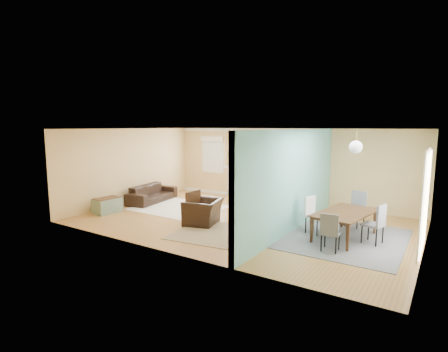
{
  "coord_description": "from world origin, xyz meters",
  "views": [
    {
      "loc": [
        4.83,
        -8.35,
        2.68
      ],
      "look_at": [
        -0.8,
        0.3,
        1.2
      ],
      "focal_mm": 28.0,
      "sensor_mm": 36.0,
      "label": 1
    }
  ],
  "objects_px": {
    "credenza": "(298,204)",
    "dining_table": "(346,225)",
    "eames_chair": "(203,212)",
    "sofa": "(152,193)",
    "green_chair": "(279,197)"
  },
  "relations": [
    {
      "from": "eames_chair",
      "to": "credenza",
      "type": "bearing_deg",
      "value": 119.93
    },
    {
      "from": "credenza",
      "to": "dining_table",
      "type": "height_order",
      "value": "credenza"
    },
    {
      "from": "credenza",
      "to": "dining_table",
      "type": "distance_m",
      "value": 2.06
    },
    {
      "from": "sofa",
      "to": "eames_chair",
      "type": "height_order",
      "value": "eames_chair"
    },
    {
      "from": "credenza",
      "to": "dining_table",
      "type": "relative_size",
      "value": 0.89
    },
    {
      "from": "green_chair",
      "to": "dining_table",
      "type": "relative_size",
      "value": 0.43
    },
    {
      "from": "credenza",
      "to": "dining_table",
      "type": "bearing_deg",
      "value": -35.94
    },
    {
      "from": "sofa",
      "to": "dining_table",
      "type": "relative_size",
      "value": 1.12
    },
    {
      "from": "sofa",
      "to": "credenza",
      "type": "distance_m",
      "value": 5.24
    },
    {
      "from": "green_chair",
      "to": "dining_table",
      "type": "height_order",
      "value": "green_chair"
    },
    {
      "from": "sofa",
      "to": "green_chair",
      "type": "bearing_deg",
      "value": -79.04
    },
    {
      "from": "dining_table",
      "to": "eames_chair",
      "type": "bearing_deg",
      "value": 111.55
    },
    {
      "from": "sofa",
      "to": "eames_chair",
      "type": "xyz_separation_m",
      "value": [
        3.22,
        -1.29,
        0.03
      ]
    },
    {
      "from": "sofa",
      "to": "credenza",
      "type": "height_order",
      "value": "credenza"
    },
    {
      "from": "sofa",
      "to": "green_chair",
      "type": "relative_size",
      "value": 2.61
    }
  ]
}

